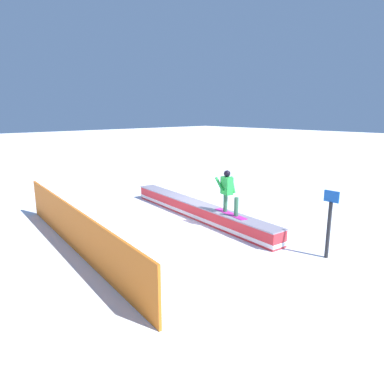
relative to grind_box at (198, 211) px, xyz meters
The scene contains 5 objects.
ground_plane 0.25m from the grind_box, ahead, with size 120.00×120.00×0.00m, color white.
grind_box is the anchor object (origin of this frame).
snowboarder 1.92m from the grind_box, behind, with size 1.48×0.57×1.41m.
safety_fence 4.72m from the grind_box, 90.00° to the left, with size 9.09×0.06×1.28m, color orange.
trail_marker 5.01m from the grind_box, behind, with size 0.40×0.10×1.83m.
Camera 1 is at (-8.92, 8.54, 3.81)m, focal length 32.67 mm.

